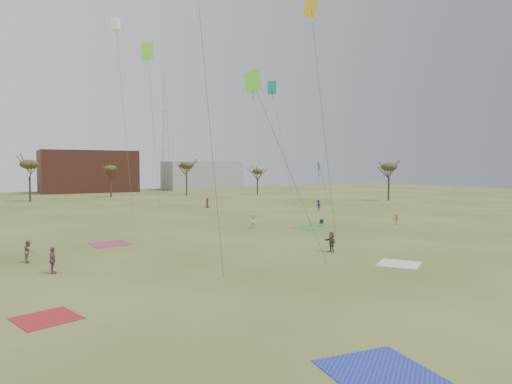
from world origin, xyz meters
TOP-DOWN VIEW (x-y plane):
  - ground at (0.00, 0.00)m, footprint 260.00×260.00m
  - spectator_fore_b at (-15.80, 20.33)m, footprint 0.77×0.93m
  - spectator_fore_c at (7.59, 11.94)m, footprint 0.75×1.72m
  - flyer_mid_b at (26.76, 22.38)m, footprint 0.83×1.10m
  - spectator_mid_d at (-14.54, 15.32)m, footprint 0.74×1.18m
  - spectator_mid_e at (9.01, 28.37)m, footprint 0.97×0.83m
  - flyer_far_b at (15.18, 56.56)m, footprint 0.91×1.03m
  - flyer_far_c at (29.45, 42.23)m, footprint 0.81×1.26m
  - blanket_red at (-15.80, 5.21)m, footprint 3.39×3.39m
  - blanket_blue at (-5.76, -7.25)m, footprint 4.11×4.11m
  - blanket_cream at (9.00, 5.49)m, footprint 4.16×4.16m
  - blanket_plum at (-8.48, 25.72)m, footprint 3.78×3.78m
  - blanket_olive at (14.99, 25.09)m, footprint 3.97×3.97m
  - camp_chair_right at (17.18, 25.76)m, footprint 0.72×0.71m
  - kites_aloft at (-3.12, 26.18)m, footprint 65.29×66.21m
  - tree_line at (-2.85, 79.12)m, footprint 117.44×49.32m
  - building_brick at (5.00, 120.00)m, footprint 26.00×16.00m
  - building_grey at (40.00, 118.00)m, footprint 24.00×12.00m
  - radio_tower at (30.00, 125.00)m, footprint 1.51×1.72m

SIDE VIEW (x-z plane):
  - ground at x=0.00m, z-range 0.00..0.00m
  - blanket_red at x=-15.80m, z-range -0.01..0.02m
  - blanket_blue at x=-5.76m, z-range -0.01..0.02m
  - blanket_cream at x=9.00m, z-range -0.01..0.02m
  - blanket_plum at x=-8.48m, z-range -0.01..0.02m
  - blanket_olive at x=14.99m, z-range -0.01..0.02m
  - camp_chair_right at x=17.18m, z-range -0.18..0.69m
  - flyer_mid_b at x=26.76m, z-range 0.00..1.52m
  - spectator_fore_b at x=-15.80m, z-range 0.00..1.74m
  - spectator_mid_e at x=9.01m, z-range 0.00..1.74m
  - flyer_far_b at x=15.18m, z-range 0.00..1.76m
  - spectator_fore_c at x=7.59m, z-range 0.00..1.80m
  - flyer_far_c at x=29.45m, z-range 0.00..1.85m
  - spectator_mid_d at x=-14.54m, z-range 0.00..1.88m
  - building_grey at x=40.00m, z-range 0.00..9.00m
  - building_brick at x=5.00m, z-range 0.00..12.00m
  - tree_line at x=-2.85m, z-range 2.63..11.54m
  - radio_tower at x=30.00m, z-range -1.29..39.71m
  - kites_aloft at x=-3.12m, z-range 8.81..36.65m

